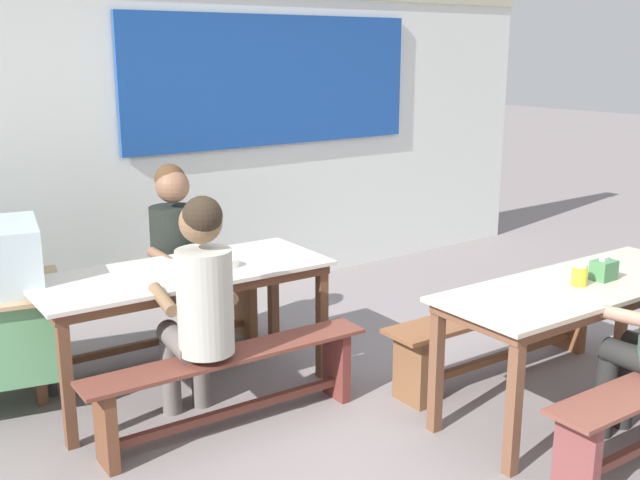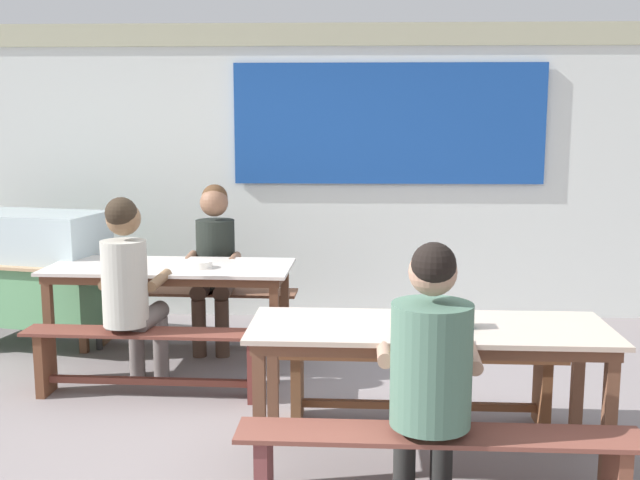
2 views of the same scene
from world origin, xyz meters
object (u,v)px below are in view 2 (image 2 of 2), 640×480
object	(u,v)px
dining_table_near	(429,340)
bench_near_back	(419,374)
bench_far_back	(192,309)
bench_near_front	(438,466)
food_cart	(30,269)
dining_table_far	(171,276)
soup_bowl	(201,265)
tissue_box	(457,316)
bench_far_front	(148,355)
person_near_front	(430,364)
person_left_back_turned	(129,282)
person_center_facing	(214,255)
condiment_jar	(417,315)

from	to	relation	value
dining_table_near	bench_near_back	bearing A→B (deg)	88.56
bench_far_back	bench_near_front	xyz separation A→B (m)	(1.67, -2.77, -0.00)
bench_far_back	food_cart	distance (m)	1.35
dining_table_far	soup_bowl	world-z (taller)	soup_bowl
bench_near_front	bench_far_back	bearing A→B (deg)	121.12
dining_table_far	tissue_box	world-z (taller)	tissue_box
tissue_box	soup_bowl	xyz separation A→B (m)	(-1.60, 1.51, -0.03)
bench_far_front	person_near_front	world-z (taller)	person_near_front
dining_table_far	food_cart	xyz separation A→B (m)	(-1.28, 0.55, -0.07)
person_left_back_turned	person_near_front	bearing A→B (deg)	-41.39
bench_near_back	tissue_box	size ratio (longest dim) A/B	12.50
dining_table_far	bench_far_back	world-z (taller)	dining_table_far
bench_near_front	tissue_box	xyz separation A→B (m)	(0.15, 0.57, 0.54)
dining_table_far	person_left_back_turned	size ratio (longest dim) A/B	1.34
bench_far_back	person_center_facing	world-z (taller)	person_center_facing
condiment_jar	food_cart	bearing A→B (deg)	143.94
bench_near_back	person_near_front	world-z (taller)	person_near_front
person_left_back_turned	soup_bowl	bearing A→B (deg)	47.12
dining_table_near	tissue_box	bearing A→B (deg)	-13.72
person_left_back_turned	tissue_box	xyz separation A→B (m)	(2.00, -1.08, 0.07)
bench_near_front	condiment_jar	world-z (taller)	condiment_jar
bench_near_back	person_center_facing	size ratio (longest dim) A/B	1.31
bench_near_front	dining_table_far	bearing A→B (deg)	128.02
bench_far_back	person_near_front	size ratio (longest dim) A/B	1.32
dining_table_near	soup_bowl	size ratio (longest dim) A/B	11.95
dining_table_near	bench_far_front	xyz separation A→B (m)	(-1.73, 0.97, -0.41)
bench_near_back	person_left_back_turned	world-z (taller)	person_left_back_turned
person_center_facing	tissue_box	world-z (taller)	person_center_facing
person_center_facing	tissue_box	xyz separation A→B (m)	(1.62, -2.13, 0.07)
dining_table_near	person_left_back_turned	xyz separation A→B (m)	(-1.86, 1.05, 0.06)
dining_table_near	person_near_front	world-z (taller)	person_near_front
bench_far_front	bench_near_back	bearing A→B (deg)	-11.82
person_near_front	bench_far_front	bearing A→B (deg)	137.94
bench_near_back	bench_near_front	size ratio (longest dim) A/B	0.95
person_center_facing	tissue_box	size ratio (longest dim) A/B	9.56
dining_table_far	bench_far_back	size ratio (longest dim) A/B	1.04
condiment_jar	soup_bowl	bearing A→B (deg)	133.14
person_center_facing	soup_bowl	bearing A→B (deg)	-88.61
bench_near_back	person_center_facing	bearing A→B (deg)	134.96
bench_near_back	person_near_front	bearing A→B (deg)	-93.49
dining_table_far	food_cart	size ratio (longest dim) A/B	1.00
condiment_jar	bench_far_back	bearing A→B (deg)	126.54
condiment_jar	person_left_back_turned	bearing A→B (deg)	149.37
food_cart	person_near_front	world-z (taller)	person_near_front
dining_table_far	person_near_front	world-z (taller)	person_near_front
tissue_box	person_left_back_turned	bearing A→B (deg)	151.66
soup_bowl	bench_near_front	bearing A→B (deg)	-55.05
bench_near_back	tissue_box	world-z (taller)	tissue_box
bench_far_back	bench_near_back	bearing A→B (deg)	-42.64
bench_far_back	dining_table_far	bearing A→B (deg)	-92.22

